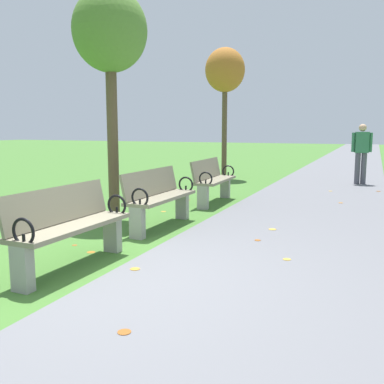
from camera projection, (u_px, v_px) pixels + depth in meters
name	position (u px, v px, depth m)	size (l,w,h in m)	color
ground_plane	(106.00, 275.00, 4.58)	(80.00, 80.00, 0.00)	#42722D
paved_walkway	(349.00, 161.00, 20.45)	(2.85, 44.00, 0.02)	slate
park_bench_1	(69.00, 225.00, 4.75)	(0.51, 1.61, 0.90)	gray
park_bench_2	(159.00, 197.00, 6.71)	(0.50, 1.61, 0.90)	gray
park_bench_3	(213.00, 180.00, 8.92)	(0.52, 1.61, 0.90)	gray
tree_2	(110.00, 35.00, 7.15)	(1.23, 1.23, 3.80)	brown
tree_3	(225.00, 72.00, 13.02)	(1.19, 1.19, 3.91)	brown
pedestrian_walking	(361.00, 151.00, 11.74)	(0.52, 0.27, 1.62)	#4C4C56
scattered_leaves	(192.00, 226.00, 6.82)	(4.95, 9.68, 0.02)	gold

